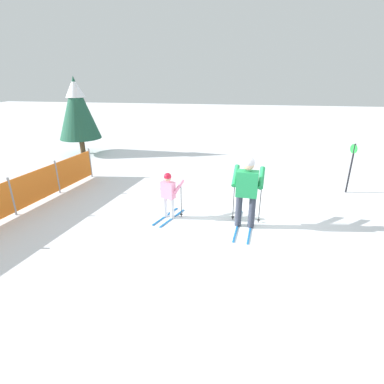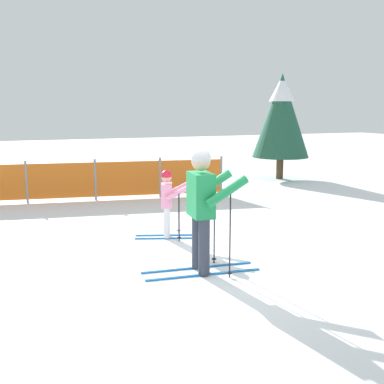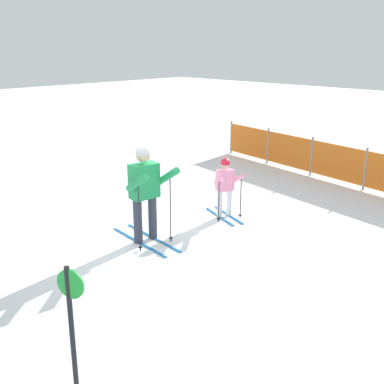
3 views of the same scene
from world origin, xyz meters
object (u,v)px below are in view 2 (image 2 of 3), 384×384
skier_child (168,198)px  conifer_far (281,114)px  skier_adult (203,199)px  safety_fence (95,180)px

skier_child → conifer_far: bearing=63.1°
skier_adult → safety_fence: (-0.29, 5.96, -0.53)m
skier_child → conifer_far: size_ratio=0.36×
safety_fence → conifer_far: conifer_far is taller
safety_fence → skier_adult: bearing=-87.2°
skier_child → safety_fence: bearing=117.0°
skier_child → conifer_far: (5.85, 5.41, 1.37)m
skier_child → safety_fence: size_ratio=0.19×
safety_fence → conifer_far: (6.32, 1.37, 1.57)m
skier_child → safety_fence: skier_child is taller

